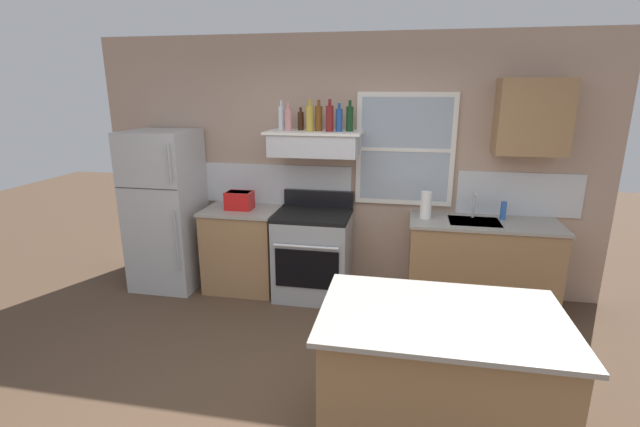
{
  "coord_description": "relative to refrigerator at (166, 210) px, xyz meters",
  "views": [
    {
      "loc": [
        0.67,
        -2.52,
        2.15
      ],
      "look_at": [
        -0.05,
        1.2,
        1.1
      ],
      "focal_mm": 25.24,
      "sensor_mm": 36.0,
      "label": 1
    }
  ],
  "objects": [
    {
      "name": "back_wall",
      "position": [
        1.93,
        0.39,
        0.49
      ],
      "size": [
        5.4,
        0.11,
        2.7
      ],
      "color": "tan",
      "rests_on": "ground_plane"
    },
    {
      "name": "bottle_red_label_wine",
      "position": [
        1.81,
        0.07,
        1.01
      ],
      "size": [
        0.07,
        0.07,
        0.31
      ],
      "color": "maroon",
      "rests_on": "range_hood_shelf"
    },
    {
      "name": "upper_cabinet_right",
      "position": [
        3.7,
        0.2,
        1.03
      ],
      "size": [
        0.64,
        0.32,
        0.7
      ],
      "color": "#9E754C"
    },
    {
      "name": "kitchen_island",
      "position": [
        2.82,
        -1.94,
        -0.41
      ],
      "size": [
        1.4,
        0.9,
        0.91
      ],
      "color": "#9E754C",
      "rests_on": "ground_plane"
    },
    {
      "name": "dish_soap_bottle",
      "position": [
        3.53,
        0.16,
        0.13
      ],
      "size": [
        0.06,
        0.06,
        0.18
      ],
      "primitive_type": "cylinder",
      "color": "blue",
      "rests_on": "counter_right_with_sink"
    },
    {
      "name": "bottle_clear_tall",
      "position": [
        1.3,
        0.15,
        1.0
      ],
      "size": [
        0.06,
        0.06,
        0.3
      ],
      "color": "silver",
      "rests_on": "range_hood_shelf"
    },
    {
      "name": "ground_plane",
      "position": [
        1.9,
        -1.84,
        -0.87
      ],
      "size": [
        16.0,
        16.0,
        0.0
      ],
      "primitive_type": "plane",
      "color": "#4C3828"
    },
    {
      "name": "bottle_brown_stout",
      "position": [
        1.49,
        0.18,
        0.97
      ],
      "size": [
        0.06,
        0.06,
        0.23
      ],
      "color": "#381E0F",
      "rests_on": "range_hood_shelf"
    },
    {
      "name": "stove_range",
      "position": [
        1.65,
        0.02,
        -0.4
      ],
      "size": [
        0.76,
        0.69,
        1.09
      ],
      "color": "#9EA0A5",
      "rests_on": "ground_plane"
    },
    {
      "name": "bottle_amber_wine",
      "position": [
        1.69,
        0.11,
        1.01
      ],
      "size": [
        0.07,
        0.07,
        0.3
      ],
      "color": "brown",
      "rests_on": "range_hood_shelf"
    },
    {
      "name": "bottle_rose_pink",
      "position": [
        1.39,
        0.07,
        0.99
      ],
      "size": [
        0.07,
        0.07,
        0.28
      ],
      "color": "#C67F84",
      "rests_on": "range_hood_shelf"
    },
    {
      "name": "bottle_blue_liqueur",
      "position": [
        1.9,
        0.09,
        0.99
      ],
      "size": [
        0.07,
        0.07,
        0.27
      ],
      "color": "#1E478C",
      "rests_on": "range_hood_shelf"
    },
    {
      "name": "counter_right_with_sink",
      "position": [
        3.35,
        0.06,
        -0.41
      ],
      "size": [
        1.43,
        0.63,
        0.91
      ],
      "color": "#9E754C",
      "rests_on": "ground_plane"
    },
    {
      "name": "bottle_dark_green_wine",
      "position": [
        2.0,
        0.13,
        1.01
      ],
      "size": [
        0.07,
        0.07,
        0.3
      ],
      "color": "#143819",
      "rests_on": "range_hood_shelf"
    },
    {
      "name": "sink_faucet",
      "position": [
        3.25,
        0.16,
        0.22
      ],
      "size": [
        0.03,
        0.17,
        0.28
      ],
      "color": "silver",
      "rests_on": "counter_right_with_sink"
    },
    {
      "name": "bottle_champagne_gold_foil",
      "position": [
        1.61,
        0.08,
        1.01
      ],
      "size": [
        0.08,
        0.08,
        0.31
      ],
      "color": "#B29333",
      "rests_on": "range_hood_shelf"
    },
    {
      "name": "range_hood_shelf",
      "position": [
        1.65,
        0.12,
        0.76
      ],
      "size": [
        0.96,
        0.52,
        0.24
      ],
      "color": "silver"
    },
    {
      "name": "refrigerator",
      "position": [
        0.0,
        0.0,
        0.0
      ],
      "size": [
        0.7,
        0.72,
        1.73
      ],
      "color": "#B7BABC",
      "rests_on": "ground_plane"
    },
    {
      "name": "toaster",
      "position": [
        0.84,
        0.05,
        0.14
      ],
      "size": [
        0.3,
        0.2,
        0.19
      ],
      "color": "red",
      "rests_on": "counter_left_of_stove"
    },
    {
      "name": "counter_left_of_stove",
      "position": [
        0.85,
        0.06,
        -0.41
      ],
      "size": [
        0.79,
        0.63,
        0.91
      ],
      "color": "#9E754C",
      "rests_on": "ground_plane"
    },
    {
      "name": "paper_towel_roll",
      "position": [
        2.78,
        0.06,
        0.18
      ],
      "size": [
        0.11,
        0.11,
        0.27
      ],
      "primitive_type": "cylinder",
      "color": "white",
      "rests_on": "counter_right_with_sink"
    }
  ]
}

